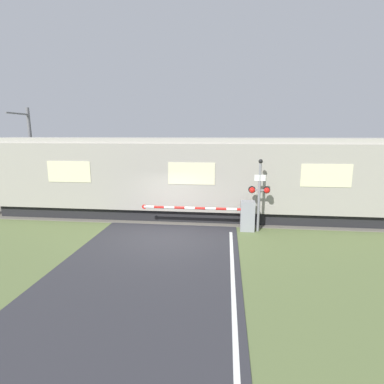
% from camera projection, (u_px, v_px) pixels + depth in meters
% --- Properties ---
extents(ground_plane, '(80.00, 80.00, 0.00)m').
position_uv_depth(ground_plane, '(165.00, 238.00, 12.07)').
color(ground_plane, '#5B6B3D').
extents(track_bed, '(36.00, 3.20, 0.13)m').
position_uv_depth(track_bed, '(178.00, 215.00, 15.36)').
color(track_bed, '#666056').
rests_on(track_bed, ground_plane).
extents(train, '(21.13, 2.84, 3.95)m').
position_uv_depth(train, '(195.00, 177.00, 14.88)').
color(train, black).
rests_on(train, ground_plane).
extents(crossing_barrier, '(4.96, 0.44, 1.32)m').
position_uv_depth(crossing_barrier, '(240.00, 215.00, 12.93)').
color(crossing_barrier, gray).
rests_on(crossing_barrier, ground_plane).
extents(signal_post, '(0.91, 0.26, 3.11)m').
position_uv_depth(signal_post, '(259.00, 191.00, 12.61)').
color(signal_post, gray).
rests_on(signal_post, ground_plane).
extents(catenary_pole, '(0.20, 1.90, 5.64)m').
position_uv_depth(catenary_pole, '(31.00, 154.00, 17.88)').
color(catenary_pole, slate).
rests_on(catenary_pole, ground_plane).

